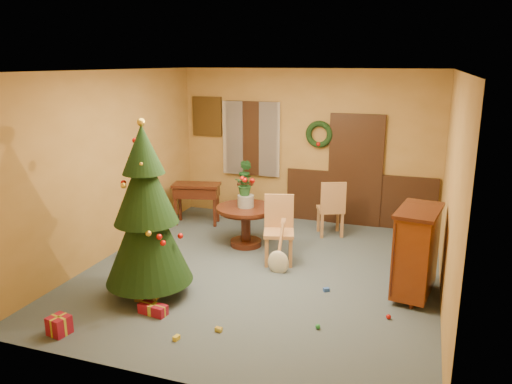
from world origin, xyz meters
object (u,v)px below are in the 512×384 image
at_px(dining_table, 246,218).
at_px(sideboard, 416,250).
at_px(christmas_tree, 146,215).
at_px(writing_desk, 197,194).
at_px(chair_near, 279,227).

distance_m(dining_table, sideboard, 2.93).
xyz_separation_m(christmas_tree, sideboard, (3.31, 1.11, -0.47)).
xyz_separation_m(christmas_tree, writing_desk, (-0.72, 2.95, -0.53)).
bearing_deg(dining_table, writing_desk, 147.82).
bearing_deg(chair_near, writing_desk, 147.53).
relative_size(chair_near, sideboard, 0.87).
xyz_separation_m(chair_near, sideboard, (2.03, -0.57, 0.09)).
bearing_deg(writing_desk, chair_near, -32.47).
bearing_deg(chair_near, dining_table, 147.00).
distance_m(christmas_tree, writing_desk, 3.08).
xyz_separation_m(chair_near, writing_desk, (-2.01, 1.28, 0.03)).
bearing_deg(sideboard, writing_desk, 155.41).
distance_m(chair_near, writing_desk, 2.38).
relative_size(christmas_tree, writing_desk, 2.46).
height_order(chair_near, writing_desk, chair_near).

